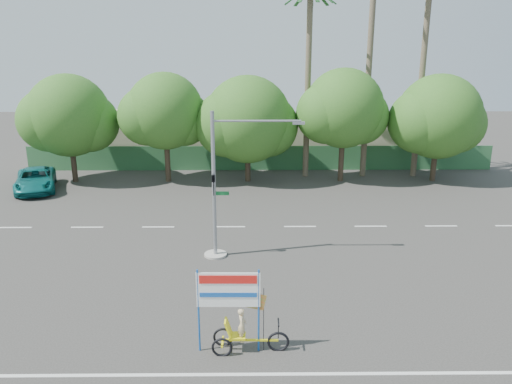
{
  "coord_description": "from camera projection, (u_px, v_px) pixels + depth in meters",
  "views": [
    {
      "loc": [
        -0.76,
        -18.43,
        9.76
      ],
      "look_at": [
        -0.54,
        3.01,
        3.5
      ],
      "focal_mm": 35.0,
      "sensor_mm": 36.0,
      "label": 1
    }
  ],
  "objects": [
    {
      "name": "ground",
      "position": [
        270.0,
        294.0,
        20.44
      ],
      "size": [
        120.0,
        120.0,
        0.0
      ],
      "primitive_type": "plane",
      "color": "#33302D",
      "rests_on": "ground"
    },
    {
      "name": "fence",
      "position": [
        260.0,
        158.0,
        40.79
      ],
      "size": [
        38.0,
        0.08,
        2.0
      ],
      "primitive_type": "cube",
      "color": "#336B3D",
      "rests_on": "ground"
    },
    {
      "name": "building_left",
      "position": [
        148.0,
        137.0,
        44.74
      ],
      "size": [
        12.0,
        8.0,
        4.0
      ],
      "primitive_type": "cube",
      "color": "beige",
      "rests_on": "ground"
    },
    {
      "name": "building_right",
      "position": [
        348.0,
        138.0,
        44.97
      ],
      "size": [
        14.0,
        8.0,
        3.6
      ],
      "primitive_type": "cube",
      "color": "beige",
      "rests_on": "ground"
    },
    {
      "name": "tree_far_left",
      "position": [
        68.0,
        118.0,
        36.24
      ],
      "size": [
        7.14,
        6.0,
        7.96
      ],
      "color": "#473828",
      "rests_on": "ground"
    },
    {
      "name": "tree_left",
      "position": [
        165.0,
        114.0,
        36.23
      ],
      "size": [
        6.66,
        5.6,
        8.07
      ],
      "color": "#473828",
      "rests_on": "ground"
    },
    {
      "name": "tree_center",
      "position": [
        247.0,
        122.0,
        36.45
      ],
      "size": [
        7.62,
        6.4,
        7.85
      ],
      "color": "#473828",
      "rests_on": "ground"
    },
    {
      "name": "tree_right",
      "position": [
        343.0,
        111.0,
        36.31
      ],
      "size": [
        6.9,
        5.8,
        8.36
      ],
      "color": "#473828",
      "rests_on": "ground"
    },
    {
      "name": "tree_far_right",
      "position": [
        438.0,
        119.0,
        36.54
      ],
      "size": [
        7.38,
        6.2,
        7.94
      ],
      "color": "#473828",
      "rests_on": "ground"
    },
    {
      "name": "palm_tall",
      "position": [
        371.0,
        37.0,
        36.3
      ],
      "size": [
        3.73,
        3.79,
        17.45
      ],
      "color": "#70604C",
      "rests_on": "ground"
    },
    {
      "name": "palm_mid",
      "position": [
        424.0,
        52.0,
        36.64
      ],
      "size": [
        3.73,
        3.79,
        15.45
      ],
      "color": "#70604C",
      "rests_on": "ground"
    },
    {
      "name": "palm_short",
      "position": [
        309.0,
        59.0,
        36.71
      ],
      "size": [
        3.73,
        3.79,
        14.45
      ],
      "color": "#70604C",
      "rests_on": "ground"
    },
    {
      "name": "traffic_signal",
      "position": [
        221.0,
        198.0,
        23.42
      ],
      "size": [
        4.72,
        1.1,
        7.0
      ],
      "color": "gray",
      "rests_on": "ground"
    },
    {
      "name": "trike_billboard",
      "position": [
        238.0,
        318.0,
        16.33
      ],
      "size": [
        3.04,
        0.7,
        2.99
      ],
      "rotation": [
        0.0,
        0.0,
        -0.01
      ],
      "color": "black",
      "rests_on": "ground"
    },
    {
      "name": "pickup_truck",
      "position": [
        35.0,
        180.0,
        35.03
      ],
      "size": [
        4.24,
        6.09,
        1.54
      ],
      "primitive_type": "imported",
      "rotation": [
        0.0,
        0.0,
        0.33
      ],
      "color": "#0E6362",
      "rests_on": "ground"
    }
  ]
}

